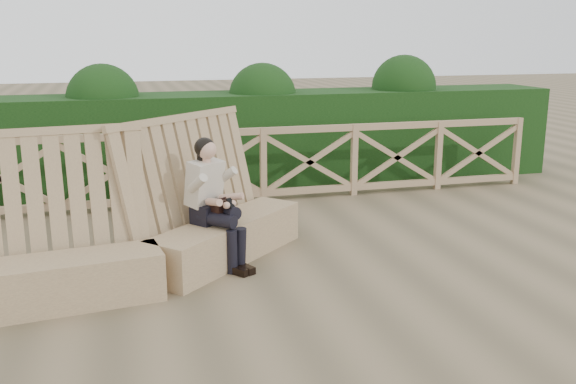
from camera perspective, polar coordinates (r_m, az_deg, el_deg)
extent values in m
plane|color=brown|center=(6.19, -1.15, -9.12)|extent=(60.00, 60.00, 0.00)
cube|color=#896A4E|center=(6.23, -20.92, -7.68)|extent=(2.16, 0.76, 0.45)
cube|color=#896A4E|center=(6.31, -21.47, -1.95)|extent=(2.15, 0.71, 1.57)
cube|color=#896A4E|center=(7.09, -5.47, -4.22)|extent=(1.89, 1.80, 0.45)
cube|color=#896A4E|center=(7.09, -7.31, 0.58)|extent=(1.85, 1.76, 1.57)
cube|color=black|center=(6.91, -7.05, -1.86)|extent=(0.42, 0.40, 0.21)
cube|color=beige|center=(6.87, -7.41, 0.81)|extent=(0.47, 0.45, 0.50)
sphere|color=tan|center=(6.76, -7.22, 3.74)|extent=(0.28, 0.28, 0.20)
sphere|color=black|center=(6.78, -7.43, 3.93)|extent=(0.31, 0.31, 0.22)
cylinder|color=black|center=(6.73, -6.33, -2.45)|extent=(0.38, 0.43, 0.14)
cylinder|color=black|center=(6.83, -5.58, -1.60)|extent=(0.38, 0.44, 0.16)
cylinder|color=black|center=(6.68, -5.01, -5.35)|extent=(0.16, 0.16, 0.45)
cylinder|color=black|center=(6.74, -4.23, -5.13)|extent=(0.16, 0.16, 0.45)
cube|color=black|center=(6.69, -4.43, -7.01)|extent=(0.21, 0.23, 0.08)
cube|color=black|center=(6.74, -3.76, -6.82)|extent=(0.21, 0.23, 0.08)
cube|color=black|center=(6.79, -5.92, -1.29)|extent=(0.26, 0.24, 0.15)
cube|color=black|center=(6.66, -5.09, -1.06)|extent=(0.10, 0.11, 0.11)
cube|color=#9D7B5B|center=(9.23, -6.60, 5.24)|extent=(10.10, 0.07, 0.10)
cube|color=#9D7B5B|center=(9.42, -6.45, -0.37)|extent=(10.10, 0.07, 0.10)
cube|color=black|center=(10.45, -7.60, 4.54)|extent=(12.00, 1.20, 1.50)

